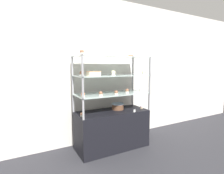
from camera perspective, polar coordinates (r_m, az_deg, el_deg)
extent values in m
plane|color=#2D2D33|center=(3.18, 0.00, -18.99)|extent=(20.00, 20.00, 0.00)
cube|color=silver|center=(3.23, -3.44, 5.29)|extent=(8.00, 0.05, 2.60)
cube|color=black|center=(3.06, 0.00, -13.62)|extent=(1.20, 0.52, 0.63)
cube|color=#99999E|center=(2.93, -12.57, -5.12)|extent=(0.02, 0.02, 0.30)
cube|color=#99999E|center=(3.44, 6.68, -3.28)|extent=(0.02, 0.02, 0.30)
cube|color=#99999E|center=(2.47, -9.38, -7.26)|extent=(0.02, 0.02, 0.30)
cube|color=#99999E|center=(3.06, 12.05, -4.65)|extent=(0.02, 0.02, 0.30)
cube|color=#B2C6C1|center=(2.90, 0.00, -2.19)|extent=(1.20, 0.52, 0.01)
cube|color=#99999E|center=(2.89, -12.72, 0.75)|extent=(0.02, 0.02, 0.30)
cube|color=#99999E|center=(3.40, 6.75, 1.73)|extent=(0.02, 0.02, 0.30)
cube|color=#99999E|center=(2.42, -9.51, -0.30)|extent=(0.02, 0.02, 0.30)
cube|color=#99999E|center=(3.01, 12.19, 0.99)|extent=(0.02, 0.02, 0.30)
cube|color=#B2C6C1|center=(2.87, 0.00, 3.77)|extent=(1.20, 0.52, 0.01)
cube|color=#99999E|center=(2.87, -12.87, 6.74)|extent=(0.02, 0.02, 0.30)
cube|color=#99999E|center=(3.39, 6.82, 6.82)|extent=(0.02, 0.02, 0.30)
cube|color=#99999E|center=(2.40, -9.65, 6.86)|extent=(0.02, 0.02, 0.30)
cube|color=#99999E|center=(3.00, 12.33, 6.74)|extent=(0.02, 0.02, 0.30)
cube|color=#B2C6C1|center=(2.87, 0.00, 9.80)|extent=(1.20, 0.52, 0.01)
cylinder|color=brown|center=(3.06, 1.90, -6.49)|extent=(0.20, 0.20, 0.09)
cylinder|color=silver|center=(3.05, 1.91, -5.49)|extent=(0.21, 0.21, 0.02)
cube|color=beige|center=(2.75, -6.11, 4.35)|extent=(0.19, 0.16, 0.06)
cube|color=#E5996B|center=(2.75, -6.12, 5.06)|extent=(0.19, 0.16, 0.01)
cylinder|color=beige|center=(2.67, -9.83, -9.23)|extent=(0.04, 0.04, 0.03)
sphere|color=#E5996B|center=(2.67, -9.84, -8.66)|extent=(0.05, 0.05, 0.05)
cylinder|color=#CCB28C|center=(3.16, 9.62, -6.76)|extent=(0.04, 0.04, 0.03)
sphere|color=silver|center=(3.15, 9.63, -6.28)|extent=(0.05, 0.05, 0.05)
cube|color=white|center=(2.91, 7.35, -7.73)|extent=(0.04, 0.00, 0.04)
cylinder|color=beige|center=(2.61, -9.49, -2.88)|extent=(0.06, 0.06, 0.02)
sphere|color=#E5996B|center=(2.61, -9.50, -2.28)|extent=(0.06, 0.06, 0.06)
cylinder|color=beige|center=(2.68, -3.70, -2.57)|extent=(0.06, 0.06, 0.02)
sphere|color=#8C5B42|center=(2.67, -3.71, -1.98)|extent=(0.06, 0.06, 0.06)
cylinder|color=beige|center=(2.78, 1.36, -2.23)|extent=(0.06, 0.06, 0.02)
sphere|color=#8C5B42|center=(2.77, 1.37, -1.67)|extent=(0.06, 0.06, 0.06)
cylinder|color=beige|center=(3.00, 4.93, -1.60)|extent=(0.06, 0.06, 0.02)
sphere|color=#8C5B42|center=(2.99, 4.94, -1.08)|extent=(0.06, 0.06, 0.06)
cylinder|color=beige|center=(3.15, 9.39, -1.25)|extent=(0.06, 0.06, 0.02)
sphere|color=white|center=(3.15, 9.40, -0.75)|extent=(0.06, 0.06, 0.06)
cube|color=white|center=(2.89, 8.52, -1.74)|extent=(0.04, 0.00, 0.04)
cylinder|color=white|center=(2.58, -9.80, 3.81)|extent=(0.06, 0.06, 0.03)
sphere|color=#8C5B42|center=(2.58, -9.82, 4.54)|extent=(0.07, 0.07, 0.07)
cylinder|color=white|center=(2.83, 0.52, 4.15)|extent=(0.06, 0.06, 0.03)
sphere|color=#F4EAB2|center=(2.83, 0.52, 4.82)|extent=(0.07, 0.07, 0.07)
cylinder|color=white|center=(3.06, 10.32, 4.24)|extent=(0.06, 0.06, 0.03)
sphere|color=#F4EAB2|center=(3.06, 10.33, 4.85)|extent=(0.07, 0.07, 0.07)
cube|color=white|center=(2.84, 8.10, 4.24)|extent=(0.04, 0.00, 0.04)
cylinder|color=white|center=(2.52, -9.79, 10.62)|extent=(0.06, 0.06, 0.03)
sphere|color=#8C5B42|center=(2.52, -9.80, 11.34)|extent=(0.06, 0.06, 0.06)
cylinder|color=#CCB28C|center=(2.72, -2.81, 10.41)|extent=(0.06, 0.06, 0.03)
sphere|color=#F4EAB2|center=(2.72, -2.81, 11.07)|extent=(0.06, 0.06, 0.06)
cylinder|color=beige|center=(2.86, 4.65, 10.21)|extent=(0.06, 0.06, 0.03)
sphere|color=white|center=(2.87, 4.65, 10.84)|extent=(0.06, 0.06, 0.06)
cylinder|color=beige|center=(3.12, 9.25, 9.84)|extent=(0.06, 0.06, 0.03)
sphere|color=silver|center=(3.12, 9.27, 10.42)|extent=(0.06, 0.06, 0.06)
cube|color=white|center=(2.62, 0.87, 10.71)|extent=(0.04, 0.00, 0.04)
torus|color=brown|center=(3.03, 5.68, 10.01)|extent=(0.14, 0.14, 0.03)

